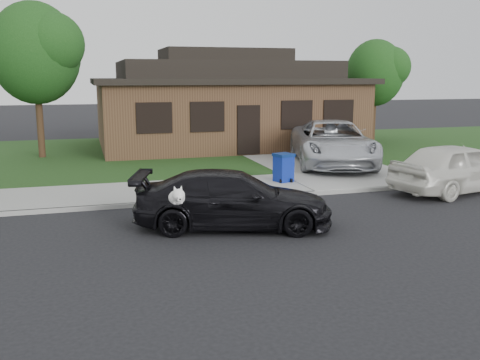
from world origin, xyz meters
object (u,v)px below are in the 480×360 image
object	(u,v)px
sedan	(233,200)
recycling_bin	(284,167)
minivan	(333,143)
white_compact	(457,168)

from	to	relation	value
sedan	recycling_bin	size ratio (longest dim) A/B	5.38
minivan	white_compact	bearing A→B (deg)	-55.09
recycling_bin	sedan	bearing A→B (deg)	-140.79
minivan	recycling_bin	size ratio (longest dim) A/B	6.60
minivan	white_compact	distance (m)	5.36
sedan	white_compact	bearing A→B (deg)	-60.40
minivan	white_compact	size ratio (longest dim) A/B	1.35
sedan	recycling_bin	world-z (taller)	sedan
sedan	white_compact	distance (m)	7.80
minivan	recycling_bin	xyz separation A→B (m)	(-2.99, -2.57, -0.40)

